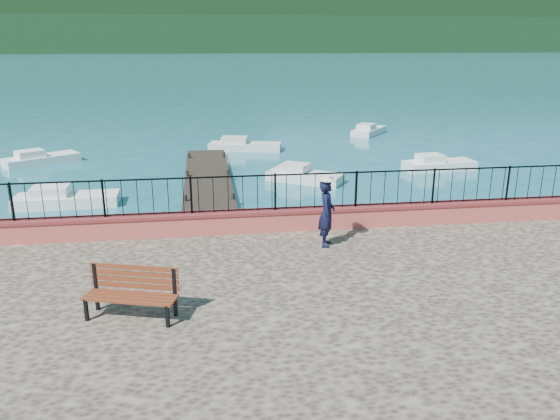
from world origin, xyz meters
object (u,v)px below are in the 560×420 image
object	(u,v)px
boat_0	(67,195)
boat_2	(440,162)
boat_3	(41,156)
park_bench	(132,303)
boat_1	(305,173)
person	(327,213)
boat_4	(245,143)
boat_5	(369,128)

from	to	relation	value
boat_0	boat_2	size ratio (longest dim) A/B	1.10
boat_2	boat_3	distance (m)	20.24
park_bench	boat_1	world-z (taller)	park_bench
person	boat_0	size ratio (longest dim) A/B	0.44
person	boat_4	xyz separation A→B (m)	(-0.53, 18.81, -1.64)
boat_1	boat_4	world-z (taller)	same
boat_3	boat_4	distance (m)	10.93
boat_3	boat_5	world-z (taller)	same
boat_0	boat_4	xyz separation A→B (m)	(7.71, 10.14, 0.00)
boat_5	park_bench	bearing A→B (deg)	-167.47
park_bench	boat_4	world-z (taller)	park_bench
boat_1	boat_3	size ratio (longest dim) A/B	0.93
person	boat_4	distance (m)	18.89
boat_3	boat_4	xyz separation A→B (m)	(10.71, 2.17, 0.00)
boat_2	boat_3	xyz separation A→B (m)	(-19.81, 4.15, 0.00)
boat_2	boat_3	size ratio (longest dim) A/B	0.96
boat_4	boat_5	distance (m)	9.83
boat_2	boat_5	xyz separation A→B (m)	(-0.32, 10.74, 0.00)
boat_1	boat_2	size ratio (longest dim) A/B	0.97
boat_0	boat_3	distance (m)	8.52
boat_3	boat_2	bearing A→B (deg)	-46.14
boat_0	boat_2	world-z (taller)	same
boat_1	boat_3	world-z (taller)	same
boat_0	boat_1	size ratio (longest dim) A/B	1.14
boat_2	boat_5	world-z (taller)	same
boat_0	boat_4	size ratio (longest dim) A/B	0.93
boat_0	boat_2	xyz separation A→B (m)	(16.80, 3.82, 0.00)
park_bench	boat_4	size ratio (longest dim) A/B	0.43
boat_0	boat_1	bearing A→B (deg)	12.15
person	boat_5	distance (m)	24.70
boat_1	boat_5	bearing A→B (deg)	94.01
boat_2	boat_4	xyz separation A→B (m)	(-9.09, 6.32, 0.00)
boat_0	boat_5	distance (m)	21.99
boat_3	person	bearing A→B (deg)	-90.27
boat_4	boat_5	xyz separation A→B (m)	(8.78, 4.42, 0.00)
person	boat_5	xyz separation A→B (m)	(8.25, 23.23, -1.64)
boat_5	boat_2	bearing A→B (deg)	-140.21
park_bench	boat_2	world-z (taller)	park_bench
boat_1	boat_2	world-z (taller)	same
boat_1	boat_2	bearing A→B (deg)	44.40
boat_2	boat_4	bearing A→B (deg)	139.34
boat_2	park_bench	bearing A→B (deg)	-135.46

